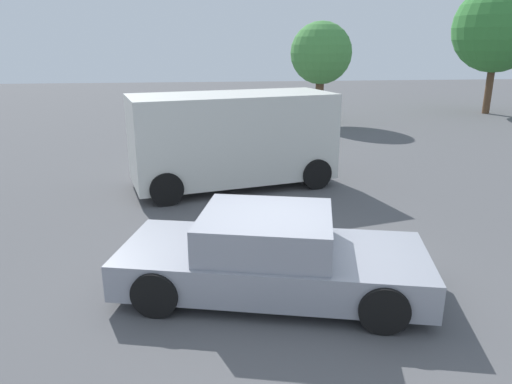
# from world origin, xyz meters

# --- Properties ---
(ground_plane) EXTENTS (80.00, 80.00, 0.00)m
(ground_plane) POSITION_xyz_m (0.00, 0.00, 0.00)
(ground_plane) COLOR #515154
(sedan_foreground) EXTENTS (4.64, 2.79, 1.20)m
(sedan_foreground) POSITION_xyz_m (-0.13, -0.11, 0.56)
(sedan_foreground) COLOR gray
(sedan_foreground) RESTS_ON ground_plane
(van_white) EXTENTS (5.24, 3.11, 2.31)m
(van_white) POSITION_xyz_m (-0.26, 5.35, 1.24)
(van_white) COLOR silver
(van_white) RESTS_ON ground_plane
(tree_back_left) EXTENTS (4.30, 4.30, 6.36)m
(tree_back_left) POSITION_xyz_m (13.77, 16.90, 4.20)
(tree_back_left) COLOR brown
(tree_back_left) RESTS_ON ground_plane
(tree_back_center) EXTENTS (2.72, 2.72, 4.44)m
(tree_back_center) POSITION_xyz_m (4.41, 15.09, 3.05)
(tree_back_center) COLOR brown
(tree_back_center) RESTS_ON ground_plane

